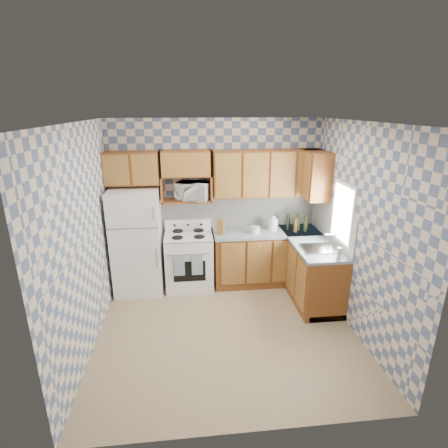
{
  "coord_description": "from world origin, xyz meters",
  "views": [
    {
      "loc": [
        -0.47,
        -4.01,
        2.87
      ],
      "look_at": [
        0.05,
        0.75,
        1.25
      ],
      "focal_mm": 28.0,
      "sensor_mm": 36.0,
      "label": 1
    }
  ],
  "objects_px": {
    "stove_body": "(189,261)",
    "electric_kettle": "(273,224)",
    "microwave": "(193,191)",
    "refrigerator": "(137,241)"
  },
  "relations": [
    {
      "from": "refrigerator",
      "to": "microwave",
      "type": "xyz_separation_m",
      "value": [
        0.91,
        0.18,
        0.75
      ]
    },
    {
      "from": "refrigerator",
      "to": "stove_body",
      "type": "distance_m",
      "value": 0.89
    },
    {
      "from": "microwave",
      "to": "electric_kettle",
      "type": "relative_size",
      "value": 2.73
    },
    {
      "from": "microwave",
      "to": "refrigerator",
      "type": "bearing_deg",
      "value": -149.43
    },
    {
      "from": "stove_body",
      "to": "electric_kettle",
      "type": "relative_size",
      "value": 4.79
    },
    {
      "from": "stove_body",
      "to": "electric_kettle",
      "type": "bearing_deg",
      "value": 2.3
    },
    {
      "from": "microwave",
      "to": "electric_kettle",
      "type": "xyz_separation_m",
      "value": [
        1.3,
        -0.1,
        -0.58
      ]
    },
    {
      "from": "stove_body",
      "to": "microwave",
      "type": "distance_m",
      "value": 1.16
    },
    {
      "from": "stove_body",
      "to": "microwave",
      "type": "bearing_deg",
      "value": 56.38
    },
    {
      "from": "stove_body",
      "to": "microwave",
      "type": "relative_size",
      "value": 1.75
    }
  ]
}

